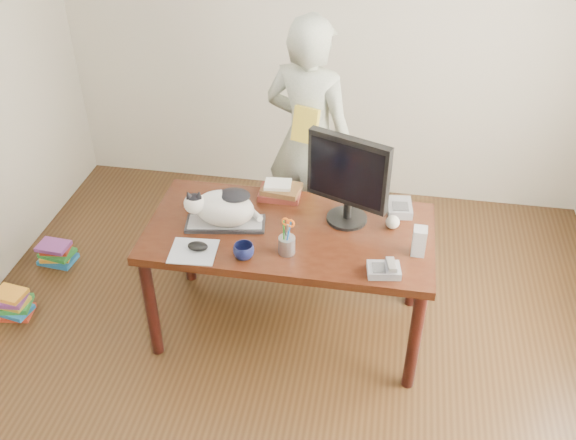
# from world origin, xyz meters

# --- Properties ---
(room) EXTENTS (4.50, 4.50, 4.50)m
(room) POSITION_xyz_m (0.00, 0.00, 1.35)
(room) COLOR black
(room) RESTS_ON ground
(desk) EXTENTS (1.60, 0.80, 0.75)m
(desk) POSITION_xyz_m (0.00, 0.68, 0.60)
(desk) COLOR black
(desk) RESTS_ON ground
(keyboard) EXTENTS (0.46, 0.24, 0.03)m
(keyboard) POSITION_xyz_m (-0.36, 0.58, 0.76)
(keyboard) COLOR black
(keyboard) RESTS_ON desk
(cat) EXTENTS (0.43, 0.27, 0.25)m
(cat) POSITION_xyz_m (-0.38, 0.57, 0.88)
(cat) COLOR silver
(cat) RESTS_ON keyboard
(monitor) EXTENTS (0.46, 0.30, 0.54)m
(monitor) POSITION_xyz_m (0.30, 0.73, 1.05)
(monitor) COLOR black
(monitor) RESTS_ON desk
(pen_cup) EXTENTS (0.11, 0.11, 0.23)m
(pen_cup) POSITION_xyz_m (0.02, 0.39, 0.81)
(pen_cup) COLOR gray
(pen_cup) RESTS_ON desk
(mousepad) EXTENTS (0.26, 0.24, 0.01)m
(mousepad) POSITION_xyz_m (-0.47, 0.31, 0.75)
(mousepad) COLOR #A7ACB3
(mousepad) RESTS_ON desk
(mouse) EXTENTS (0.12, 0.08, 0.04)m
(mouse) POSITION_xyz_m (-0.45, 0.33, 0.78)
(mouse) COLOR black
(mouse) RESTS_ON mousepad
(coffee_mug) EXTENTS (0.15, 0.15, 0.09)m
(coffee_mug) POSITION_xyz_m (-0.19, 0.31, 0.79)
(coffee_mug) COLOR black
(coffee_mug) RESTS_ON desk
(phone) EXTENTS (0.18, 0.16, 0.08)m
(phone) POSITION_xyz_m (0.54, 0.31, 0.78)
(phone) COLOR slate
(phone) RESTS_ON desk
(speaker) EXTENTS (0.07, 0.08, 0.16)m
(speaker) POSITION_xyz_m (0.71, 0.51, 0.83)
(speaker) COLOR #9D9D9F
(speaker) RESTS_ON desk
(baseball) EXTENTS (0.08, 0.08, 0.08)m
(baseball) POSITION_xyz_m (0.56, 0.71, 0.79)
(baseball) COLOR beige
(baseball) RESTS_ON desk
(book_stack) EXTENTS (0.25, 0.19, 0.09)m
(book_stack) POSITION_xyz_m (-0.11, 0.92, 0.79)
(book_stack) COLOR #551D16
(book_stack) RESTS_ON desk
(calculator) EXTENTS (0.15, 0.20, 0.06)m
(calculator) POSITION_xyz_m (0.60, 0.89, 0.78)
(calculator) COLOR slate
(calculator) RESTS_ON desk
(person) EXTENTS (0.71, 0.58, 1.70)m
(person) POSITION_xyz_m (-0.02, 1.46, 0.85)
(person) COLOR beige
(person) RESTS_ON ground
(held_book) EXTENTS (0.18, 0.14, 0.22)m
(held_book) POSITION_xyz_m (-0.02, 1.29, 1.05)
(held_book) COLOR gold
(held_book) RESTS_ON person
(book_pile_a) EXTENTS (0.27, 0.22, 0.18)m
(book_pile_a) POSITION_xyz_m (-1.75, 0.40, 0.09)
(book_pile_a) COLOR #9E2816
(book_pile_a) RESTS_ON ground
(book_pile_b) EXTENTS (0.26, 0.20, 0.15)m
(book_pile_b) POSITION_xyz_m (-1.72, 0.95, 0.07)
(book_pile_b) COLOR #1C64A8
(book_pile_b) RESTS_ON ground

